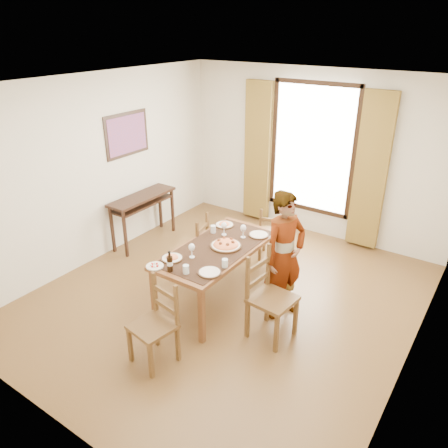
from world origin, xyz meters
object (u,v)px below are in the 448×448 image
Objects in this scene: dining_table at (217,252)px; pasta_platter at (226,243)px; man at (284,256)px; console_table at (142,202)px.

pasta_platter is (0.08, 0.08, 0.12)m from dining_table.
man is 4.00× the size of pasta_platter.
dining_table is 0.17m from pasta_platter.
man is at bearing 10.20° from pasta_platter.
console_table is 2.11m from pasta_platter.
console_table is at bearing 163.32° from pasta_platter.
pasta_platter reaches higher than console_table.
pasta_platter is at bearing 45.70° from dining_table.
pasta_platter reaches higher than dining_table.
console_table reaches higher than dining_table.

